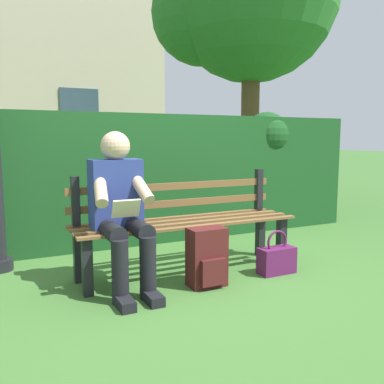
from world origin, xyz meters
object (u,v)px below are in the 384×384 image
Objects in this scene: person_seated at (120,206)px; handbag at (277,259)px; park_bench at (184,222)px; backpack at (207,258)px.

person_seated is 3.18× the size of handbag.
park_bench is 4.18× the size of backpack.
handbag is at bearing -179.87° from backpack.
park_bench reaches higher than handbag.
person_seated is 0.76m from backpack.
person_seated reaches higher than backpack.
person_seated reaches higher than handbag.
park_bench is at bearing -164.84° from person_seated.
person_seated is (0.59, 0.16, 0.20)m from park_bench.
backpack is at bearing 0.13° from handbag.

